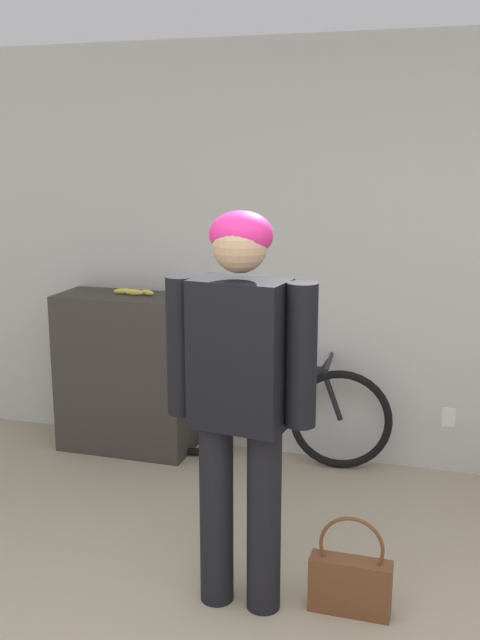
{
  "coord_description": "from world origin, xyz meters",
  "views": [
    {
      "loc": [
        0.58,
        -1.84,
        1.94
      ],
      "look_at": [
        -0.27,
        0.97,
        1.27
      ],
      "focal_mm": 42.0,
      "sensor_mm": 36.0,
      "label": 1
    }
  ],
  "objects_px": {
    "handbag": "(350,581)",
    "person": "(240,381)",
    "banana": "(134,292)",
    "bicycle": "(263,411)"
  },
  "relations": [
    {
      "from": "bicycle",
      "to": "banana",
      "type": "height_order",
      "value": "banana"
    },
    {
      "from": "handbag",
      "to": "person",
      "type": "bearing_deg",
      "value": -171.73
    },
    {
      "from": "bicycle",
      "to": "handbag",
      "type": "height_order",
      "value": "bicycle"
    },
    {
      "from": "bicycle",
      "to": "banana",
      "type": "bearing_deg",
      "value": 175.58
    },
    {
      "from": "banana",
      "to": "person",
      "type": "bearing_deg",
      "value": -52.04
    },
    {
      "from": "person",
      "to": "bicycle",
      "type": "bearing_deg",
      "value": 108.85
    },
    {
      "from": "person",
      "to": "banana",
      "type": "xyz_separation_m",
      "value": [
        -1.16,
        1.49,
        0.04
      ]
    },
    {
      "from": "bicycle",
      "to": "handbag",
      "type": "bearing_deg",
      "value": -67.01
    },
    {
      "from": "person",
      "to": "handbag",
      "type": "distance_m",
      "value": 0.99
    },
    {
      "from": "person",
      "to": "banana",
      "type": "bearing_deg",
      "value": 135.4
    }
  ]
}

